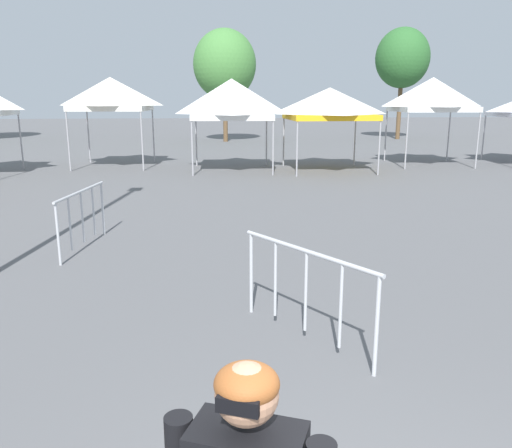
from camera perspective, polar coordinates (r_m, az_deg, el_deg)
The scene contains 8 objects.
canopy_tent_right_of_center at distance 21.53m, azimuth -15.70°, elevation 13.61°, with size 3.02×3.02×3.46m.
canopy_tent_left_of_center at distance 19.65m, azimuth -2.70°, elevation 13.58°, with size 3.07×3.07×3.37m.
canopy_tent_behind_center at distance 19.81m, azimuth 8.11°, elevation 12.99°, with size 3.12×3.12×3.05m.
canopy_tent_behind_left at distance 22.51m, azimuth 18.85°, elevation 13.34°, with size 3.06×3.06×3.48m.
tree_behind_tents_right at distance 33.03m, azimuth -3.47°, elevation 17.12°, with size 3.83×3.83×6.77m.
tree_behind_tents_left at distance 36.28m, azimuth 15.83°, elevation 17.15°, with size 3.45×3.45×7.08m.
crowd_barrier_near_person at distance 5.78m, azimuth 5.54°, elevation -5.83°, with size 1.17×1.80×1.08m.
crowd_barrier_mid_lot at distance 9.83m, azimuth -18.66°, elevation 1.69°, with size 0.41×2.08×1.08m.
Camera 1 is at (-0.96, -1.68, 2.68)m, focal length 36.33 mm.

